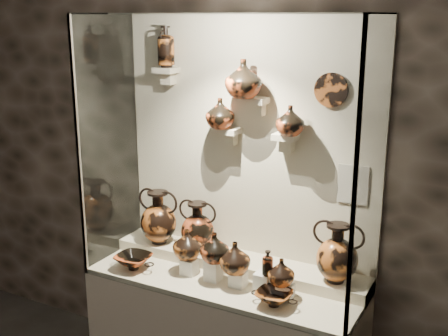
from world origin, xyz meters
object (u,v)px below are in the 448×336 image
Objects in this scene: amphora_left at (159,217)px; ovoid_vase_b at (243,79)px; lekythos_small at (268,261)px; kylix_left at (134,260)px; jug_e at (281,272)px; jug_a at (187,244)px; ovoid_vase_a at (220,113)px; kylix_right at (274,297)px; lekythos_tall at (166,44)px; jug_c at (235,257)px; jug_b at (215,247)px; amphora_right at (337,253)px; amphora_mid at (198,226)px; ovoid_vase_c at (290,120)px.

ovoid_vase_b is (0.61, 0.04, 0.95)m from amphora_left.
ovoid_vase_b is at bearing 160.23° from lekythos_small.
jug_e is at bearing 19.07° from kylix_left.
jug_e is 0.93× the size of lekythos_small.
jug_a is 1.01× the size of ovoid_vase_a.
lekythos_tall is at bearing 166.67° from kylix_right.
ovoid_vase_b reaches higher than kylix_right.
lekythos_small is (0.21, 0.00, 0.02)m from jug_c.
jug_b is 0.43m from jug_e.
amphora_right is at bearing 27.75° from kylix_left.
amphora_left is 1.26× the size of kylix_left.
jug_a is 1.26m from lekythos_tall.
kylix_left is 0.97m from kylix_right.
jug_b is (-0.68, -0.21, -0.02)m from amphora_right.
lekythos_small reaches higher than kylix_left.
amphora_right reaches higher than amphora_mid.
lekythos_small is at bearing -104.52° from ovoid_vase_c.
jug_c is 0.87m from ovoid_vase_a.
ovoid_vase_a is (0.44, 0.06, 0.73)m from amphora_left.
ovoid_vase_b is (0.16, -0.02, 0.22)m from ovoid_vase_a.
jug_b is at bearing -173.88° from jug_c.
kylix_right is at bearing -29.27° from amphora_left.
kylix_left is at bearing -132.25° from amphora_mid.
jug_b is 0.64× the size of kylix_left.
kylix_left is (-0.29, -0.31, -0.18)m from amphora_mid.
ovoid_vase_a reaches higher than kylix_right.
amphora_mid reaches higher than kylix_right.
jug_b is at bearing -173.57° from amphora_right.
ovoid_vase_c reaches higher than amphora_right.
amphora_left reaches higher than lekythos_small.
amphora_left is 1.14m from lekythos_tall.
jug_b reaches higher than jug_c.
lekythos_small is at bearing -49.47° from ovoid_vase_b.
lekythos_tall is 0.57m from ovoid_vase_a.
lekythos_tall is at bearing 99.18° from kylix_left.
ovoid_vase_c is (0.55, 0.25, 0.78)m from jug_a.
kylix_left is at bearing -159.39° from ovoid_vase_b.
amphora_mid is 1.77× the size of jug_b.
amphora_mid is at bearing 177.37° from jug_e.
ovoid_vase_a reaches higher than amphora_mid.
ovoid_vase_b is at bearing 59.87° from jug_b.
jug_a is 0.67m from kylix_right.
kylix_left is 1.54× the size of ovoid_vase_a.
jug_e is (0.68, -0.22, -0.07)m from amphora_mid.
ovoid_vase_a is (0.43, 0.35, 0.92)m from kylix_left.
lekythos_small is 0.59× the size of kylix_left.
amphora_left is at bearing -172.24° from lekythos_small.
amphora_left is at bearing 105.29° from kylix_left.
ovoid_vase_b reaches higher than jug_b.
ovoid_vase_c reaches higher than amphora_mid.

